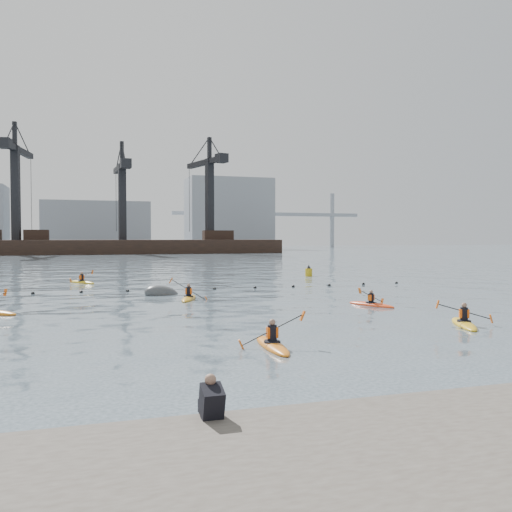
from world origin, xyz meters
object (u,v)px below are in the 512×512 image
object	(u,v)px
kayaker_3	(189,298)
mooring_buoy	(162,295)
kayaker_1	(464,323)
kayaker_5	(82,282)
kayaker_0	(272,344)
kayaker_4	(371,304)
nav_buoy	(309,272)

from	to	relation	value
kayaker_3	mooring_buoy	xyz separation A→B (m)	(-1.17, 3.18, -0.10)
kayaker_1	mooring_buoy	xyz separation A→B (m)	(-10.52, 16.05, -0.10)
kayaker_3	kayaker_1	bearing A→B (deg)	-35.17
kayaker_1	mooring_buoy	bearing A→B (deg)	148.49
kayaker_1	kayaker_5	bearing A→B (deg)	145.28
kayaker_0	kayaker_4	world-z (taller)	kayaker_0
mooring_buoy	nav_buoy	size ratio (longest dim) A/B	1.92
kayaker_3	mooring_buoy	distance (m)	3.39
kayaker_0	kayaker_3	distance (m)	14.72
kayaker_1	nav_buoy	world-z (taller)	nav_buoy
kayaker_1	kayaker_4	world-z (taller)	kayaker_1
kayaker_4	kayaker_5	size ratio (longest dim) A/B	1.01
kayaker_1	mooring_buoy	world-z (taller)	kayaker_1
kayaker_1	nav_buoy	xyz separation A→B (m)	(5.00, 28.53, 0.27)
kayaker_4	kayaker_0	bearing A→B (deg)	22.70
kayaker_0	kayaker_1	size ratio (longest dim) A/B	1.01
kayaker_4	nav_buoy	bearing A→B (deg)	-126.92
nav_buoy	kayaker_0	bearing A→B (deg)	-114.98
kayaker_0	kayaker_5	bearing A→B (deg)	105.77
kayaker_0	mooring_buoy	distance (m)	17.95
kayaker_4	mooring_buoy	xyz separation A→B (m)	(-10.07, 9.05, -0.09)
mooring_buoy	kayaker_3	bearing A→B (deg)	-69.79
kayaker_4	kayaker_1	bearing A→B (deg)	70.93
kayaker_1	kayaker_3	xyz separation A→B (m)	(-9.34, 12.86, -0.00)
kayaker_0	kayaker_3	xyz separation A→B (m)	(-0.18, 14.72, -0.00)
kayaker_0	kayaker_5	xyz separation A→B (m)	(-6.38, 28.74, -0.01)
kayaker_0	kayaker_1	bearing A→B (deg)	14.72
kayaker_0	mooring_buoy	bearing A→B (deg)	97.58
kayaker_5	mooring_buoy	world-z (taller)	kayaker_5
kayaker_4	nav_buoy	distance (m)	22.22
mooring_buoy	nav_buoy	distance (m)	19.92
nav_buoy	kayaker_5	bearing A→B (deg)	-175.42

